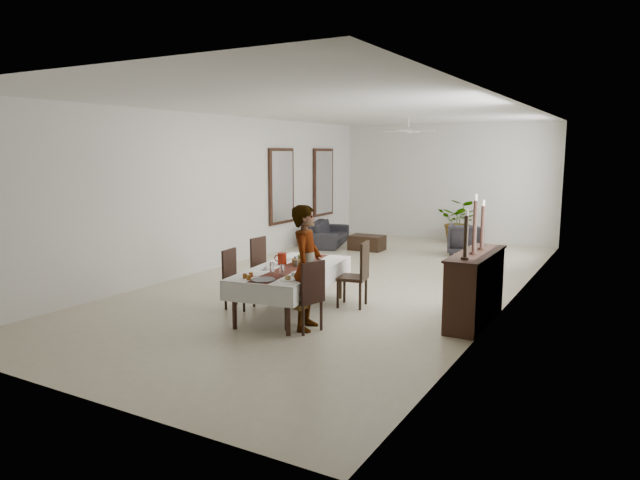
# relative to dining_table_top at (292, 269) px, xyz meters

# --- Properties ---
(floor) EXTENTS (6.00, 12.00, 0.00)m
(floor) POSITION_rel_dining_table_top_xyz_m (-0.21, 2.34, -0.67)
(floor) COLOR beige
(floor) RESTS_ON ground
(ceiling) EXTENTS (6.00, 12.00, 0.02)m
(ceiling) POSITION_rel_dining_table_top_xyz_m (-0.21, 2.34, 2.53)
(ceiling) COLOR white
(ceiling) RESTS_ON wall_back
(wall_back) EXTENTS (6.00, 0.02, 3.20)m
(wall_back) POSITION_rel_dining_table_top_xyz_m (-0.21, 8.34, 0.93)
(wall_back) COLOR white
(wall_back) RESTS_ON floor
(wall_front) EXTENTS (6.00, 0.02, 3.20)m
(wall_front) POSITION_rel_dining_table_top_xyz_m (-0.21, -3.66, 0.93)
(wall_front) COLOR white
(wall_front) RESTS_ON floor
(wall_left) EXTENTS (0.02, 12.00, 3.20)m
(wall_left) POSITION_rel_dining_table_top_xyz_m (-3.21, 2.34, 0.93)
(wall_left) COLOR white
(wall_left) RESTS_ON floor
(wall_right) EXTENTS (0.02, 12.00, 3.20)m
(wall_right) POSITION_rel_dining_table_top_xyz_m (2.79, 2.34, 0.93)
(wall_right) COLOR white
(wall_right) RESTS_ON floor
(dining_table_top) EXTENTS (1.24, 2.33, 0.05)m
(dining_table_top) POSITION_rel_dining_table_top_xyz_m (0.00, 0.00, 0.00)
(dining_table_top) COLOR black
(dining_table_top) RESTS_ON table_leg_fl
(table_leg_fl) EXTENTS (0.07, 0.07, 0.65)m
(table_leg_fl) POSITION_rel_dining_table_top_xyz_m (-0.25, -1.10, -0.35)
(table_leg_fl) COLOR black
(table_leg_fl) RESTS_ON floor
(table_leg_fr) EXTENTS (0.07, 0.07, 0.65)m
(table_leg_fr) POSITION_rel_dining_table_top_xyz_m (0.56, -0.99, -0.35)
(table_leg_fr) COLOR black
(table_leg_fr) RESTS_ON floor
(table_leg_bl) EXTENTS (0.07, 0.07, 0.65)m
(table_leg_bl) POSITION_rel_dining_table_top_xyz_m (-0.56, 0.99, -0.35)
(table_leg_bl) COLOR black
(table_leg_bl) RESTS_ON floor
(table_leg_br) EXTENTS (0.07, 0.07, 0.65)m
(table_leg_br) POSITION_rel_dining_table_top_xyz_m (0.25, 1.10, -0.35)
(table_leg_br) COLOR black
(table_leg_br) RESTS_ON floor
(tablecloth_top) EXTENTS (1.43, 2.52, 0.01)m
(tablecloth_top) POSITION_rel_dining_table_top_xyz_m (0.00, 0.00, 0.03)
(tablecloth_top) COLOR white
(tablecloth_top) RESTS_ON dining_table_top
(tablecloth_drape_left) EXTENTS (0.36, 2.37, 0.28)m
(tablecloth_drape_left) POSITION_rel_dining_table_top_xyz_m (-0.54, -0.08, -0.11)
(tablecloth_drape_left) COLOR white
(tablecloth_drape_left) RESTS_ON dining_table_top
(tablecloth_drape_right) EXTENTS (0.36, 2.37, 0.28)m
(tablecloth_drape_right) POSITION_rel_dining_table_top_xyz_m (0.54, 0.08, -0.11)
(tablecloth_drape_right) COLOR white
(tablecloth_drape_right) RESTS_ON dining_table_top
(tablecloth_drape_near) EXTENTS (1.08, 0.17, 0.28)m
(tablecloth_drape_near) POSITION_rel_dining_table_top_xyz_m (0.17, -1.18, -0.11)
(tablecloth_drape_near) COLOR silver
(tablecloth_drape_near) RESTS_ON dining_table_top
(tablecloth_drape_far) EXTENTS (1.08, 0.17, 0.28)m
(tablecloth_drape_far) POSITION_rel_dining_table_top_xyz_m (-0.17, 1.18, -0.11)
(tablecloth_drape_far) COLOR silver
(tablecloth_drape_far) RESTS_ON dining_table_top
(table_runner) EXTENTS (0.66, 2.34, 0.00)m
(table_runner) POSITION_rel_dining_table_top_xyz_m (-0.00, 0.00, 0.04)
(table_runner) COLOR maroon
(table_runner) RESTS_ON tablecloth_top
(red_pitcher) EXTENTS (0.16, 0.16, 0.19)m
(red_pitcher) POSITION_rel_dining_table_top_xyz_m (-0.25, 0.10, 0.13)
(red_pitcher) COLOR maroon
(red_pitcher) RESTS_ON tablecloth_top
(pitcher_handle) EXTENTS (0.11, 0.03, 0.11)m
(pitcher_handle) POSITION_rel_dining_table_top_xyz_m (-0.33, 0.09, 0.13)
(pitcher_handle) COLOR maroon
(pitcher_handle) RESTS_ON red_pitcher
(wine_glass_near) EXTENTS (0.06, 0.06, 0.16)m
(wine_glass_near) POSITION_rel_dining_table_top_xyz_m (0.20, -0.58, 0.11)
(wine_glass_near) COLOR silver
(wine_glass_near) RESTS_ON tablecloth_top
(wine_glass_mid) EXTENTS (0.06, 0.06, 0.16)m
(wine_glass_mid) POSITION_rel_dining_table_top_xyz_m (-0.02, -0.52, 0.11)
(wine_glass_mid) COLOR white
(wine_glass_mid) RESTS_ON tablecloth_top
(wine_glass_far) EXTENTS (0.06, 0.06, 0.16)m
(wine_glass_far) POSITION_rel_dining_table_top_xyz_m (0.04, 0.05, 0.11)
(wine_glass_far) COLOR silver
(wine_glass_far) RESTS_ON tablecloth_top
(teacup_right) EXTENTS (0.08, 0.08, 0.06)m
(teacup_right) POSITION_rel_dining_table_top_xyz_m (0.36, -0.51, 0.06)
(teacup_right) COLOR silver
(teacup_right) RESTS_ON saucer_right
(saucer_right) EXTENTS (0.14, 0.14, 0.01)m
(saucer_right) POSITION_rel_dining_table_top_xyz_m (0.36, -0.51, 0.04)
(saucer_right) COLOR silver
(saucer_right) RESTS_ON tablecloth_top
(teacup_left) EXTENTS (0.08, 0.08, 0.06)m
(teacup_left) POSITION_rel_dining_table_top_xyz_m (-0.23, -0.36, 0.06)
(teacup_left) COLOR white
(teacup_left) RESTS_ON saucer_left
(saucer_left) EXTENTS (0.14, 0.14, 0.01)m
(saucer_left) POSITION_rel_dining_table_top_xyz_m (-0.23, -0.36, 0.04)
(saucer_left) COLOR silver
(saucer_left) RESTS_ON tablecloth_top
(plate_near_right) EXTENTS (0.22, 0.22, 0.01)m
(plate_near_right) POSITION_rel_dining_table_top_xyz_m (0.42, -0.78, 0.04)
(plate_near_right) COLOR white
(plate_near_right) RESTS_ON tablecloth_top
(bread_near_right) EXTENTS (0.08, 0.08, 0.08)m
(bread_near_right) POSITION_rel_dining_table_top_xyz_m (0.42, -0.78, 0.07)
(bread_near_right) COLOR tan
(bread_near_right) RESTS_ON plate_near_right
(plate_near_left) EXTENTS (0.22, 0.22, 0.01)m
(plate_near_left) POSITION_rel_dining_table_top_xyz_m (-0.17, -0.73, 0.04)
(plate_near_left) COLOR white
(plate_near_left) RESTS_ON tablecloth_top
(plate_far_left) EXTENTS (0.22, 0.22, 0.01)m
(plate_far_left) POSITION_rel_dining_table_top_xyz_m (-0.37, 0.46, 0.04)
(plate_far_left) COLOR silver
(plate_far_left) RESTS_ON tablecloth_top
(serving_tray) EXTENTS (0.33, 0.33, 0.02)m
(serving_tray) POSITION_rel_dining_table_top_xyz_m (0.14, -0.96, 0.04)
(serving_tray) COLOR #3A3A3E
(serving_tray) RESTS_ON tablecloth_top
(jam_jar_a) EXTENTS (0.06, 0.06, 0.07)m
(jam_jar_a) POSITION_rel_dining_table_top_xyz_m (-0.06, -1.02, 0.07)
(jam_jar_a) COLOR #915415
(jam_jar_a) RESTS_ON tablecloth_top
(jam_jar_b) EXTENTS (0.06, 0.06, 0.07)m
(jam_jar_b) POSITION_rel_dining_table_top_xyz_m (-0.16, -0.98, 0.07)
(jam_jar_b) COLOR brown
(jam_jar_b) RESTS_ON tablecloth_top
(jam_jar_c) EXTENTS (0.06, 0.06, 0.07)m
(jam_jar_c) POSITION_rel_dining_table_top_xyz_m (-0.12, -0.88, 0.07)
(jam_jar_c) COLOR maroon
(jam_jar_c) RESTS_ON tablecloth_top
(fruit_basket) EXTENTS (0.28, 0.28, 0.09)m
(fruit_basket) POSITION_rel_dining_table_top_xyz_m (0.01, 0.24, 0.08)
(fruit_basket) COLOR brown
(fruit_basket) RESTS_ON tablecloth_top
(fruit_red) EXTENTS (0.08, 0.08, 0.08)m
(fruit_red) POSITION_rel_dining_table_top_xyz_m (0.04, 0.26, 0.15)
(fruit_red) COLOR maroon
(fruit_red) RESTS_ON fruit_basket
(fruit_green) EXTENTS (0.07, 0.07, 0.07)m
(fruit_green) POSITION_rel_dining_table_top_xyz_m (-0.03, 0.26, 0.15)
(fruit_green) COLOR olive
(fruit_green) RESTS_ON fruit_basket
(chair_right_near_seat) EXTENTS (0.52, 0.52, 0.05)m
(chair_right_near_seat) POSITION_rel_dining_table_top_xyz_m (0.61, -0.68, -0.23)
(chair_right_near_seat) COLOR black
(chair_right_near_seat) RESTS_ON chair_right_near_leg_fl
(chair_right_near_leg_fl) EXTENTS (0.05, 0.05, 0.41)m
(chair_right_near_leg_fl) POSITION_rel_dining_table_top_xyz_m (0.73, -0.89, -0.47)
(chair_right_near_leg_fl) COLOR black
(chair_right_near_leg_fl) RESTS_ON floor
(chair_right_near_leg_fr) EXTENTS (0.05, 0.05, 0.41)m
(chair_right_near_leg_fr) POSITION_rel_dining_table_top_xyz_m (0.82, -0.56, -0.47)
(chair_right_near_leg_fr) COLOR black
(chair_right_near_leg_fr) RESTS_ON floor
(chair_right_near_leg_bl) EXTENTS (0.05, 0.05, 0.41)m
(chair_right_near_leg_bl) POSITION_rel_dining_table_top_xyz_m (0.40, -0.80, -0.47)
(chair_right_near_leg_bl) COLOR black
(chair_right_near_leg_bl) RESTS_ON floor
(chair_right_near_leg_br) EXTENTS (0.05, 0.05, 0.41)m
(chair_right_near_leg_br) POSITION_rel_dining_table_top_xyz_m (0.49, -0.47, -0.47)
(chair_right_near_leg_br) COLOR black
(chair_right_near_leg_br) RESTS_ON floor
(chair_right_near_back) EXTENTS (0.15, 0.41, 0.53)m
(chair_right_near_back) POSITION_rel_dining_table_top_xyz_m (0.80, -0.73, 0.05)
(chair_right_near_back) COLOR black
(chair_right_near_back) RESTS_ON chair_right_near_seat
(chair_right_far_seat) EXTENTS (0.52, 0.52, 0.05)m
(chair_right_far_seat) POSITION_rel_dining_table_top_xyz_m (0.64, 0.76, -0.21)
(chair_right_far_seat) COLOR black
(chair_right_far_seat) RESTS_ON chair_right_far_leg_fl
(chair_right_far_leg_fl) EXTENTS (0.05, 0.05, 0.44)m
(chair_right_far_leg_fl) POSITION_rel_dining_table_top_xyz_m (0.85, 0.62, -0.45)
(chair_right_far_leg_fl) COLOR black
(chair_right_far_leg_fl) RESTS_ON floor
(chair_right_far_leg_fr) EXTENTS (0.05, 0.05, 0.44)m
(chair_right_far_leg_fr) POSITION_rel_dining_table_top_xyz_m (0.79, 0.97, -0.45)
(chair_right_far_leg_fr) COLOR black
(chair_right_far_leg_fr) RESTS_ON floor
(chair_right_far_leg_bl) EXTENTS (0.05, 0.05, 0.44)m
(chair_right_far_leg_bl) POSITION_rel_dining_table_top_xyz_m (0.50, 0.55, -0.45)
(chair_right_far_leg_bl) COLOR black
(chair_right_far_leg_bl) RESTS_ON floor
(chair_right_far_leg_br) EXTENTS (0.05, 0.05, 0.44)m
(chair_right_far_leg_br) POSITION_rel_dining_table_top_xyz_m (0.43, 0.91, -0.45)
(chair_right_far_leg_br) COLOR black
(chair_right_far_leg_br) RESTS_ON floor
(chair_right_far_back) EXTENTS (0.12, 0.44, 0.56)m
(chair_right_far_back) POSITION_rel_dining_table_top_xyz_m (0.84, 0.80, 0.09)
(chair_right_far_back) COLOR black
(chair_right_far_back) RESTS_ON chair_right_far_seat
(chair_left_near_seat) EXTENTS (0.44, 0.44, 0.04)m
(chair_left_near_seat) POSITION_rel_dining_table_top_xyz_m (-0.84, -0.21, -0.26)
(chair_left_near_seat) COLOR black
(chair_left_near_seat) RESTS_ON chair_left_near_leg_fl
(chair_left_near_leg_fl) EXTENTS (0.04, 0.04, 0.39)m
(chair_left_near_leg_fl) POSITION_rel_dining_table_top_xyz_m (-1.02, -0.07, -0.48)
(chair_left_near_leg_fl) COLOR black
(chair_left_near_leg_fl) RESTS_ON floor
(chair_left_near_leg_fr) EXTENTS (0.04, 0.04, 0.39)m
(chair_left_near_leg_fr) POSITION_rel_dining_table_top_xyz_m (-0.98, -0.39, -0.48)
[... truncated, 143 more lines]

